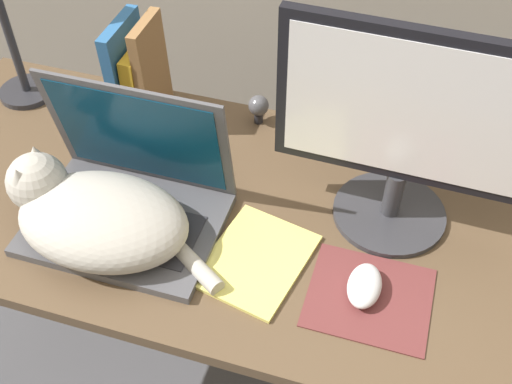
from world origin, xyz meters
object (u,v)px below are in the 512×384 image
object	(u,v)px
webcam	(259,107)
laptop	(129,197)
cat	(94,215)
external_monitor	(408,129)
book_row	(139,75)
computer_mouse	(364,286)
notepad	(256,260)

from	to	relation	value
webcam	laptop	bearing A→B (deg)	-113.91
cat	external_monitor	world-z (taller)	external_monitor
cat	book_row	distance (m)	0.38
computer_mouse	webcam	size ratio (longest dim) A/B	1.37
external_monitor	notepad	world-z (taller)	external_monitor
external_monitor	webcam	bearing A→B (deg)	149.09
laptop	external_monitor	xyz separation A→B (m)	(0.49, 0.15, 0.17)
computer_mouse	notepad	xyz separation A→B (m)	(-0.20, 0.01, -0.02)
laptop	book_row	xyz separation A→B (m)	(-0.11, 0.30, 0.06)
book_row	webcam	distance (m)	0.28
computer_mouse	laptop	bearing A→B (deg)	174.15
laptop	webcam	world-z (taller)	laptop
external_monitor	computer_mouse	world-z (taller)	external_monitor
cat	computer_mouse	xyz separation A→B (m)	(0.51, 0.02, -0.04)
computer_mouse	notepad	distance (m)	0.21
webcam	cat	bearing A→B (deg)	-114.53
external_monitor	notepad	size ratio (longest dim) A/B	1.92
notepad	book_row	bearing A→B (deg)	138.30
laptop	webcam	distance (m)	0.38
webcam	book_row	bearing A→B (deg)	-168.56
cat	laptop	bearing A→B (deg)	62.51
computer_mouse	book_row	world-z (taller)	book_row
cat	webcam	size ratio (longest dim) A/B	6.39
notepad	laptop	bearing A→B (deg)	172.10
laptop	webcam	bearing A→B (deg)	66.09
cat	notepad	world-z (taller)	cat
notepad	computer_mouse	bearing A→B (deg)	-3.14
book_row	webcam	xyz separation A→B (m)	(0.26, 0.05, -0.07)
book_row	cat	bearing A→B (deg)	-79.37
cat	external_monitor	bearing A→B (deg)	22.91
book_row	external_monitor	bearing A→B (deg)	-13.84
laptop	notepad	world-z (taller)	laptop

